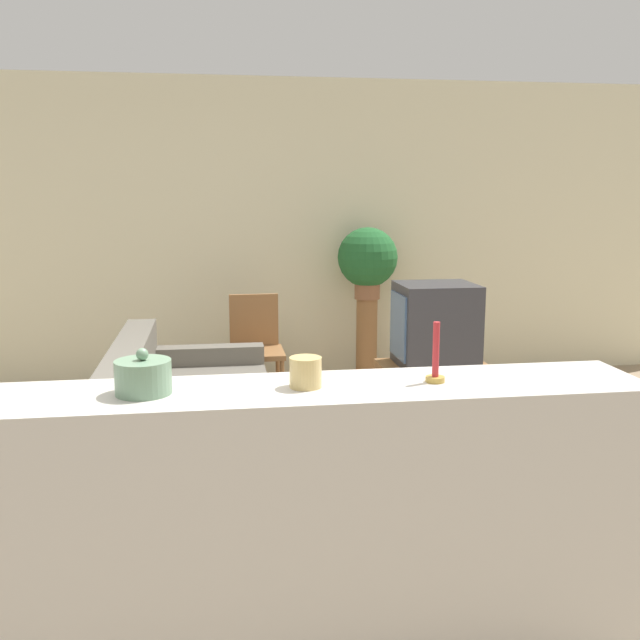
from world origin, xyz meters
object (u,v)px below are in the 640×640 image
object	(u,v)px
couch	(188,427)
decorative_bowl	(143,377)
television	(435,325)
potted_plant	(368,259)
wooden_chair	(255,344)

from	to	relation	value
couch	decorative_bowl	world-z (taller)	decorative_bowl
couch	television	size ratio (longest dim) A/B	3.24
couch	television	world-z (taller)	television
television	potted_plant	bearing A→B (deg)	99.79
couch	wooden_chair	world-z (taller)	wooden_chair
television	decorative_bowl	world-z (taller)	decorative_bowl
potted_plant	couch	bearing A→B (deg)	-129.49
wooden_chair	decorative_bowl	xyz separation A→B (m)	(-0.56, -3.20, 0.60)
potted_plant	decorative_bowl	distance (m)	4.04
potted_plant	decorative_bowl	world-z (taller)	potted_plant
wooden_chair	potted_plant	size ratio (longest dim) A/B	1.42
television	wooden_chair	size ratio (longest dim) A/B	0.66
couch	potted_plant	xyz separation A→B (m)	(1.52, 1.84, 0.84)
couch	television	bearing A→B (deg)	18.01
television	decorative_bowl	distance (m)	3.05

